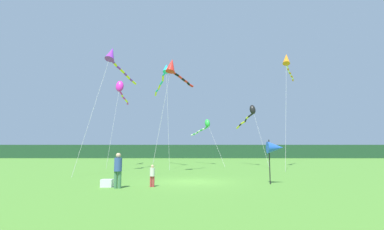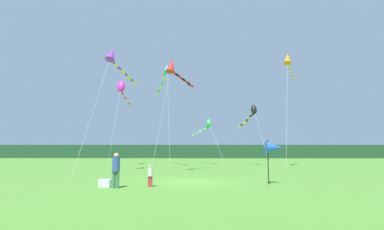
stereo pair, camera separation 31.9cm
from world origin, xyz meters
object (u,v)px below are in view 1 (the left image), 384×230
at_px(person_child, 152,174).
at_px(kite_black, 250,113).
at_px(kite_magenta, 120,89).
at_px(banner_flag_pole, 275,148).
at_px(kite_red, 173,68).
at_px(kite_green, 205,126).
at_px(kite_cyan, 164,73).
at_px(person_adult, 118,168).
at_px(kite_orange, 287,62).
at_px(kite_purple, 113,57).
at_px(cooler_box, 107,183).

height_order(person_child, kite_black, kite_black).
bearing_deg(kite_magenta, banner_flag_pole, -51.55).
xyz_separation_m(kite_red, kite_green, (3.29, 13.13, -3.92)).
height_order(person_child, kite_magenta, kite_magenta).
bearing_deg(kite_green, kite_black, -28.28).
distance_m(kite_red, kite_cyan, 8.01).
xyz_separation_m(kite_red, kite_magenta, (-7.06, 9.73, 0.29)).
bearing_deg(kite_magenta, person_adult, -75.13).
distance_m(person_child, kite_orange, 22.65).
bearing_deg(person_adult, kite_cyan, 88.14).
relative_size(person_child, kite_purple, 0.10).
height_order(kite_magenta, kite_cyan, kite_cyan).
bearing_deg(kite_magenta, kite_cyan, -20.31).
height_order(kite_green, kite_orange, kite_orange).
bearing_deg(banner_flag_pole, cooler_box, -172.42).
bearing_deg(kite_purple, kite_magenta, 100.32).
bearing_deg(kite_magenta, kite_green, 18.16).
height_order(banner_flag_pole, kite_cyan, kite_cyan).
distance_m(banner_flag_pole, kite_black, 18.18).
xyz_separation_m(person_child, kite_cyan, (-1.13, 16.13, 9.91)).
relative_size(banner_flag_pole, kite_purple, 0.22).
height_order(kite_purple, kite_magenta, kite_purple).
xyz_separation_m(kite_magenta, kite_cyan, (5.52, -2.04, 1.32)).
relative_size(banner_flag_pole, kite_black, 0.28).
height_order(cooler_box, kite_cyan, kite_cyan).
distance_m(kite_cyan, kite_orange, 13.80).
bearing_deg(person_adult, kite_orange, 48.00).
relative_size(kite_red, kite_green, 1.05).
bearing_deg(kite_purple, kite_cyan, 59.47).
distance_m(person_adult, kite_red, 12.18).
height_order(kite_magenta, kite_black, kite_magenta).
bearing_deg(kite_orange, kite_red, -150.62).
height_order(cooler_box, kite_orange, kite_orange).
distance_m(banner_flag_pole, kite_cyan, 18.99).
height_order(kite_red, kite_green, kite_red).
xyz_separation_m(kite_purple, kite_orange, (17.66, 5.83, 1.42)).
distance_m(cooler_box, kite_red, 12.51).
distance_m(person_child, kite_red, 11.84).
bearing_deg(cooler_box, kite_cyan, 85.67).
bearing_deg(kite_orange, kite_green, 144.82).
xyz_separation_m(person_child, banner_flag_pole, (6.86, 1.15, 1.40)).
relative_size(banner_flag_pole, kite_cyan, 0.22).
distance_m(banner_flag_pole, kite_green, 20.87).
relative_size(person_adult, kite_orange, 0.14).
distance_m(kite_cyan, kite_green, 9.14).
height_order(kite_purple, kite_black, kite_purple).
distance_m(kite_purple, kite_cyan, 7.74).
xyz_separation_m(person_adult, kite_red, (2.09, 8.99, 7.95)).
relative_size(kite_red, kite_cyan, 0.85).
xyz_separation_m(cooler_box, kite_red, (2.78, 8.51, 8.74)).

